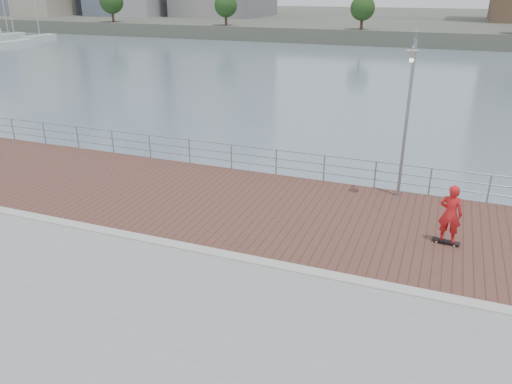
% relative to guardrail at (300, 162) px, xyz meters
% --- Properties ---
extents(water, '(400.00, 400.00, 0.00)m').
position_rel_guardrail_xyz_m(water, '(-0.00, -7.00, -2.69)').
color(water, slate).
rests_on(water, ground).
extents(brick_lane, '(40.00, 6.80, 0.02)m').
position_rel_guardrail_xyz_m(brick_lane, '(-0.00, -3.40, -0.68)').
color(brick_lane, brown).
rests_on(brick_lane, seawall).
extents(curb, '(40.00, 0.40, 0.06)m').
position_rel_guardrail_xyz_m(curb, '(-0.00, -7.00, -0.66)').
color(curb, '#B7B5AD').
rests_on(curb, seawall).
extents(far_shore, '(320.00, 95.00, 2.50)m').
position_rel_guardrail_xyz_m(far_shore, '(-0.00, 115.50, -1.44)').
color(far_shore, '#4C5142').
rests_on(far_shore, ground).
extents(guardrail, '(39.06, 0.06, 1.13)m').
position_rel_guardrail_xyz_m(guardrail, '(0.00, 0.00, 0.00)').
color(guardrail, '#8C9EA8').
rests_on(guardrail, brick_lane).
extents(street_lamp, '(0.42, 1.23, 5.79)m').
position_rel_guardrail_xyz_m(street_lamp, '(4.05, -0.92, 3.42)').
color(street_lamp, gray).
rests_on(street_lamp, brick_lane).
extents(skateboard, '(0.85, 0.33, 0.10)m').
position_rel_guardrail_xyz_m(skateboard, '(5.88, -3.88, -0.60)').
color(skateboard, black).
rests_on(skateboard, brick_lane).
extents(skateboarder, '(0.74, 0.54, 1.86)m').
position_rel_guardrail_xyz_m(skateboarder, '(5.88, -3.88, 0.35)').
color(skateboarder, red).
rests_on(skateboarder, skateboard).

